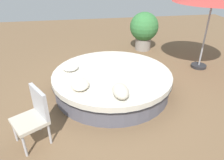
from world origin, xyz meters
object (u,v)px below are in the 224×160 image
Objects in this scene: throw_pillow_1 at (80,84)px; patio_chair at (34,114)px; throw_pillow_2 at (121,91)px; planter at (144,29)px; round_bed at (112,82)px; throw_pillow_0 at (70,67)px.

patio_chair is at bearing 137.23° from throw_pillow_1.
throw_pillow_2 is 0.40× the size of planter.
patio_chair is (-0.83, 0.77, -0.01)m from throw_pillow_1.
patio_chair is at bearing 142.38° from planter.
patio_chair is at bearing 131.99° from round_bed.
throw_pillow_2 is 0.54× the size of patio_chair.
patio_chair is (-0.38, 1.52, -0.04)m from throw_pillow_2.
throw_pillow_0 is 0.88m from throw_pillow_1.
throw_pillow_1 is (-0.54, 0.76, 0.31)m from round_bed.
throw_pillow_2 reaches higher than throw_pillow_1.
patio_chair is at bearing 104.09° from throw_pillow_2.
throw_pillow_2 reaches higher than throw_pillow_0.
planter is at bearing -69.01° from patio_chair.
planter is (3.21, -2.35, 0.19)m from throw_pillow_1.
throw_pillow_2 is (-0.45, -0.75, 0.03)m from throw_pillow_1.
round_bed is at bearing -108.51° from throw_pillow_0.
round_bed is 1.05m from throw_pillow_2.
planter is (3.66, -1.60, 0.15)m from throw_pillow_2.
throw_pillow_1 is 1.13m from patio_chair.
planter is at bearing -23.55° from throw_pillow_2.
throw_pillow_2 is (-0.99, 0.01, 0.35)m from round_bed.
throw_pillow_2 is 4.00m from planter.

